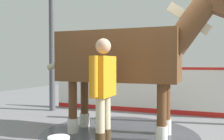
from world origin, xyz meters
TOP-DOWN VIEW (x-y plane):
  - ground_plane at (0.00, 0.00)m, footprint 16.00×16.00m
  - wet_patch at (0.36, 0.03)m, footprint 2.92×2.92m
  - barrier_wall at (0.63, -2.08)m, footprint 5.15×0.74m
  - roof_post_far at (2.96, -1.16)m, footprint 0.16×0.16m
  - horse at (0.24, 0.01)m, footprint 3.57×1.17m
  - handler at (0.13, 1.04)m, footprint 0.27×0.67m

SIDE VIEW (x-z plane):
  - ground_plane at x=0.00m, z-range -0.02..0.00m
  - wet_patch at x=0.36m, z-range 0.00..0.00m
  - barrier_wall at x=0.63m, z-range -0.04..1.16m
  - handler at x=0.13m, z-range 0.13..1.80m
  - horse at x=0.24m, z-range 0.14..2.70m
  - roof_post_far at x=2.96m, z-range 0.00..3.08m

